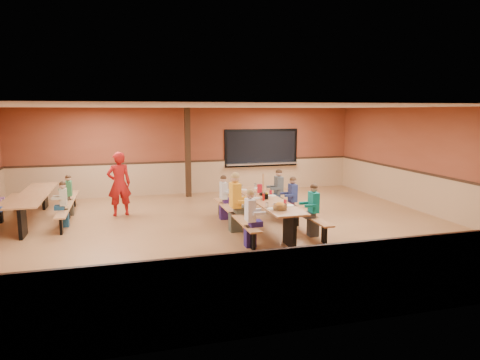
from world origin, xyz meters
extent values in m
plane|color=brown|center=(0.00, 0.00, 0.00)|extent=(12.00, 12.00, 0.00)
cube|color=brown|center=(0.00, 5.00, 1.50)|extent=(12.00, 0.04, 3.00)
cube|color=brown|center=(0.00, -5.00, 1.50)|extent=(12.00, 0.04, 3.00)
cube|color=brown|center=(6.00, 0.00, 1.50)|extent=(0.04, 10.00, 3.00)
cube|color=white|center=(0.00, 0.00, 3.00)|extent=(12.00, 10.00, 0.04)
cube|color=black|center=(2.60, 4.97, 1.55)|extent=(2.60, 0.06, 1.20)
cube|color=silver|center=(2.60, 4.88, 0.98)|extent=(2.70, 0.28, 0.06)
cube|color=black|center=(-0.20, 4.40, 1.50)|extent=(0.18, 0.18, 3.00)
cube|color=#B27546|center=(1.06, -0.06, 0.72)|extent=(0.75, 3.60, 0.04)
cube|color=black|center=(1.06, -1.61, 0.35)|extent=(0.08, 0.60, 0.70)
cube|color=black|center=(1.06, 1.49, 0.35)|extent=(0.08, 0.60, 0.70)
cube|color=#B27546|center=(0.24, -0.06, 0.43)|extent=(0.26, 3.60, 0.04)
cube|color=black|center=(0.24, -0.06, 0.21)|extent=(0.06, 0.18, 0.41)
cube|color=#B27546|center=(1.89, -0.06, 0.43)|extent=(0.26, 3.60, 0.04)
cube|color=black|center=(1.89, -0.06, 0.21)|extent=(0.06, 0.18, 0.41)
cube|color=#B27546|center=(-4.63, 2.25, 0.72)|extent=(0.75, 3.60, 0.04)
cube|color=black|center=(-4.63, 0.70, 0.35)|extent=(0.08, 0.60, 0.70)
cube|color=black|center=(-4.63, 3.80, 0.35)|extent=(0.08, 0.60, 0.70)
cube|color=#B27546|center=(-5.46, 2.25, 0.43)|extent=(0.26, 3.60, 0.04)
cube|color=black|center=(-5.46, 2.25, 0.21)|extent=(0.06, 0.18, 0.41)
cube|color=#B27546|center=(-3.81, 2.25, 0.43)|extent=(0.26, 3.60, 0.04)
cube|color=black|center=(-3.81, 2.25, 0.21)|extent=(0.06, 0.18, 0.41)
imported|color=#A61413|center=(-2.45, 2.24, 0.89)|extent=(0.73, 0.55, 1.79)
cylinder|color=#B41824|center=(1.16, 0.75, 0.85)|extent=(0.16, 0.16, 0.22)
cube|color=black|center=(1.03, -0.09, 0.80)|extent=(0.10, 0.14, 0.13)
cylinder|color=yellow|center=(1.07, -0.08, 0.82)|extent=(0.06, 0.06, 0.17)
cylinder|color=#B2140F|center=(0.92, -0.25, 0.82)|extent=(0.06, 0.06, 0.17)
cube|color=black|center=(1.13, 0.39, 0.77)|extent=(0.16, 0.16, 0.06)
cube|color=#B27546|center=(1.13, 0.39, 1.05)|extent=(0.02, 0.09, 0.50)
camera|label=1|loc=(-2.36, -9.90, 2.90)|focal=32.00mm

